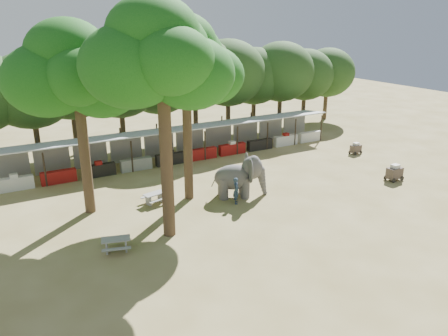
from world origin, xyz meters
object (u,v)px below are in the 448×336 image
handler (236,191)px  picnic_table_far (154,197)px  picnic_table_near (116,243)px  yard_tree_back (182,62)px  elephant (240,176)px  cart_front (395,173)px  yard_tree_center (158,57)px  yard_tree_left (72,72)px  cart_back (356,148)px

handler → picnic_table_far: (-4.44, 2.47, -0.40)m
picnic_table_near → picnic_table_far: picnic_table_near is taller
yard_tree_back → handler: bearing=-45.3°
elephant → cart_front: size_ratio=2.95×
picnic_table_far → yard_tree_center: bearing=-116.3°
yard_tree_left → cart_back: bearing=1.8°
picnic_table_near → picnic_table_far: 5.99m
elephant → yard_tree_left: bearing=-173.4°
elephant → cart_front: elephant is taller
yard_tree_back → handler: (2.35, -2.37, -7.70)m
picnic_table_near → cart_front: (20.06, 0.23, 0.13)m
yard_tree_back → cart_front: bearing=-17.0°
yard_tree_center → handler: yard_tree_center is taller
yard_tree_left → cart_back: 23.86m
picnic_table_far → cart_front: bearing=-29.1°
yard_tree_back → picnic_table_near: yard_tree_back is taller
yard_tree_left → picnic_table_far: yard_tree_left is taller
yard_tree_back → picnic_table_near: bearing=-142.0°
picnic_table_near → picnic_table_far: (3.75, 4.67, -0.02)m
cart_back → yard_tree_left: bearing=178.6°
cart_back → picnic_table_far: bearing=-178.3°
elephant → picnic_table_near: 9.58m
yard_tree_center → picnic_table_near: bearing=-168.6°
elephant → picnic_table_near: (-9.02, -3.13, -0.89)m
yard_tree_back → elephant: bearing=-24.5°
yard_tree_left → handler: 11.63m
yard_tree_back → cart_front: size_ratio=9.30×
picnic_table_near → yard_tree_left: bearing=106.7°
yard_tree_left → cart_back: size_ratio=10.74×
picnic_table_near → cart_back: bearing=30.8°
yard_tree_center → picnic_table_far: size_ratio=7.58×
yard_tree_center → picnic_table_near: (-2.84, -0.57, -8.75)m
handler → picnic_table_far: size_ratio=1.06×
yard_tree_back → cart_back: size_ratio=11.07×
yard_tree_center → elephant: (6.17, 2.55, -7.86)m
yard_tree_left → cart_front: 22.26m
handler → yard_tree_left: bearing=96.9°
elephant → picnic_table_far: (-5.27, 1.55, -0.91)m
handler → picnic_table_near: handler is taller
elephant → handler: (-0.83, -0.92, -0.50)m
handler → yard_tree_center: bearing=135.8°
yard_tree_left → picnic_table_near: 9.54m
yard_tree_left → elephant: 11.71m
yard_tree_center → cart_front: (17.22, -0.34, -8.63)m
handler → cart_back: size_ratio=1.64×
elephant → yard_tree_back: bearing=177.1°
elephant → cart_back: bearing=34.8°
yard_tree_center → yard_tree_back: bearing=53.1°
yard_tree_center → picnic_table_far: yard_tree_center is taller
yard_tree_center → picnic_table_far: 9.72m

